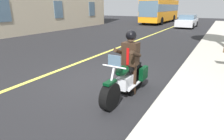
% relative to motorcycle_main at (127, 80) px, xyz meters
% --- Properties ---
extents(ground_plane, '(80.00, 80.00, 0.00)m').
position_rel_motorcycle_main_xyz_m(ground_plane, '(-0.41, -1.14, -0.45)').
color(ground_plane, black).
extents(lane_center_stripe, '(60.00, 0.16, 0.01)m').
position_rel_motorcycle_main_xyz_m(lane_center_stripe, '(-0.41, -3.14, -0.45)').
color(lane_center_stripe, '#E5DB4C').
rests_on(lane_center_stripe, ground_plane).
extents(motorcycle_main, '(2.21, 0.60, 1.26)m').
position_rel_motorcycle_main_xyz_m(motorcycle_main, '(0.00, 0.00, 0.00)').
color(motorcycle_main, black).
rests_on(motorcycle_main, ground_plane).
extents(rider_main, '(0.62, 0.55, 1.74)m').
position_rel_motorcycle_main_xyz_m(rider_main, '(-0.19, -0.00, 0.58)').
color(rider_main, black).
rests_on(rider_main, ground_plane).
extents(bus_near, '(11.05, 2.70, 3.30)m').
position_rel_motorcycle_main_xyz_m(bus_near, '(-24.31, -6.21, 1.42)').
color(bus_near, orange).
rests_on(bus_near, ground_plane).
extents(car_silver, '(4.60, 1.92, 1.40)m').
position_rel_motorcycle_main_xyz_m(car_silver, '(-19.41, -1.65, 0.24)').
color(car_silver, silver).
rests_on(car_silver, ground_plane).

